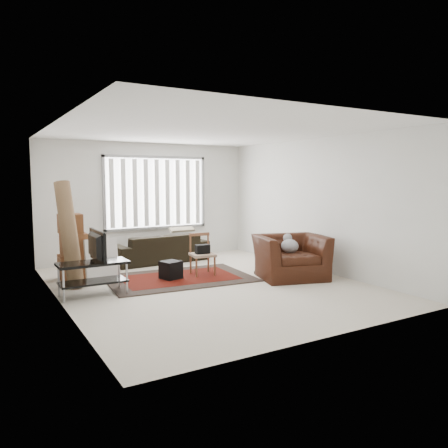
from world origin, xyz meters
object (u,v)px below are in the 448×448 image
Objects in this scene: tv_stand at (93,271)px; side_chair at (202,252)px; sofa at (160,244)px; moving_boxes at (73,249)px; armchair at (291,254)px.

tv_stand is 1.34× the size of side_chair.
sofa is 1.72m from side_chair.
moving_boxes is 2.18m from sofa.
side_chair is (2.23, -0.98, -0.12)m from moving_boxes.
moving_boxes is 2.44m from side_chair.
tv_stand is at bearing -88.62° from moving_boxes.
moving_boxes reaches higher than tv_stand.
tv_stand is 0.73× the size of armchair.
moving_boxes is 4.12m from armchair.
side_chair is at bearing -23.80° from moving_boxes.
armchair is (3.58, -2.03, -0.10)m from moving_boxes.
sofa is (2.01, 2.12, 0.02)m from tv_stand.
tv_stand is 0.51× the size of sofa.
side_chair is at bearing 92.31° from sofa.
sofa is at bearing 19.62° from moving_boxes.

